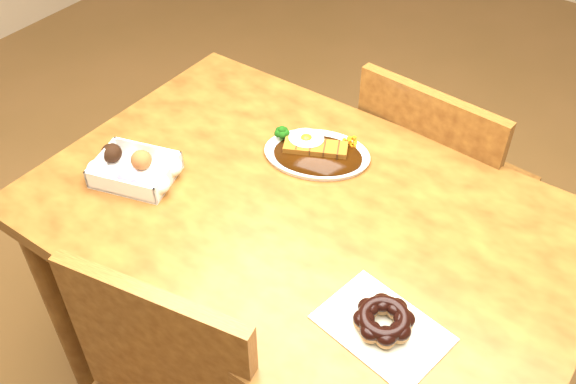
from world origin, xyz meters
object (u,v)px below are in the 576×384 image
Objects in this scene: katsu_curry_plate at (315,151)px; pon_de_ring at (384,321)px; table at (304,244)px; chair_far at (436,188)px; donut_box at (135,169)px.

katsu_curry_plate reaches higher than pon_de_ring.
katsu_curry_plate is at bearing 117.02° from table.
pon_de_ring is at bearing -30.12° from table.
donut_box is (-0.48, -0.66, 0.30)m from chair_far.
table is 4.04× the size of katsu_curry_plate.
katsu_curry_plate is at bearing 137.66° from pon_de_ring.
table is at bearing 18.78° from donut_box.
chair_far is 0.87m from donut_box.
katsu_curry_plate is (-0.19, -0.36, 0.28)m from chair_far.
donut_box reaches higher than table.
pon_de_ring is (0.19, -0.70, 0.29)m from chair_far.
katsu_curry_plate is 0.51m from pon_de_ring.
katsu_curry_plate is (-0.09, 0.18, 0.11)m from table.
chair_far is (0.10, 0.53, -0.17)m from table.
table is 0.42m from donut_box.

